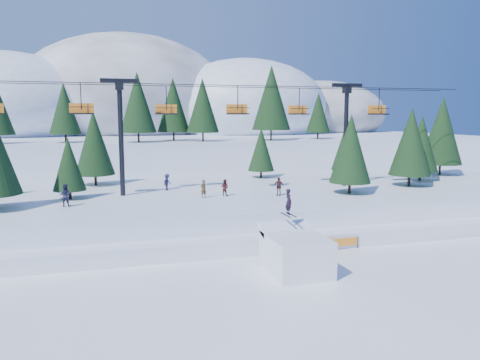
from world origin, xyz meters
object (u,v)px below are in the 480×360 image
object	(u,v)px
banner_near	(341,243)
jump_kicker	(295,252)
banner_far	(375,238)
chairlift	(230,119)

from	to	relation	value
banner_near	jump_kicker	bearing A→B (deg)	-144.67
jump_kicker	banner_near	bearing A→B (deg)	35.33
jump_kicker	banner_far	distance (m)	9.07
banner_near	banner_far	bearing A→B (deg)	8.93
jump_kicker	chairlift	bearing A→B (deg)	89.16
banner_near	chairlift	bearing A→B (deg)	109.84
chairlift	banner_far	distance (m)	17.34
jump_kicker	chairlift	xyz separation A→B (m)	(0.25, 16.76, 8.07)
chairlift	banner_far	world-z (taller)	chairlift
jump_kicker	banner_far	size ratio (longest dim) A/B	1.77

